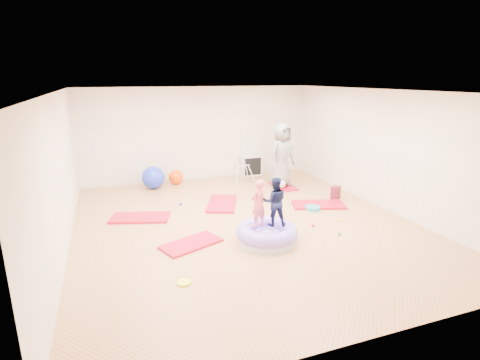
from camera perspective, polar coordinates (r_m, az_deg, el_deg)
name	(u,v)px	position (r m, az deg, el deg)	size (l,w,h in m)	color
room	(245,160)	(7.75, 0.76, 3.01)	(7.01, 8.01, 2.81)	tan
gym_mat_front_left	(191,244)	(7.23, -7.46, -9.61)	(1.13, 0.57, 0.05)	#BD0225
gym_mat_mid_left	(140,218)	(8.71, -14.97, -5.56)	(1.28, 0.64, 0.05)	#BD0225
gym_mat_center_back	(222,203)	(9.34, -2.77, -3.59)	(1.31, 0.66, 0.05)	#BD0225
gym_mat_right	(319,205)	(9.45, 11.88, -3.69)	(1.27, 0.63, 0.05)	#BD0225
gym_mat_rear_right	(283,186)	(10.92, 6.58, -0.87)	(1.07, 0.53, 0.04)	#BD0225
inflatable_cushion	(267,234)	(7.28, 4.13, -8.28)	(1.20, 1.20, 0.38)	#B5B9D0
child_pink	(258,201)	(7.06, 2.82, -3.22)	(0.34, 0.22, 0.93)	#F25A6B
child_navy	(275,199)	(7.15, 5.32, -2.92)	(0.46, 0.36, 0.95)	#11173A
adult_caregiver	(282,155)	(10.67, 6.38, 3.83)	(0.87, 0.57, 1.79)	slate
infant	(280,184)	(10.58, 6.14, -0.61)	(0.38, 0.39, 0.23)	#96D9EE
ball_pit_balls	(276,218)	(8.42, 5.50, -5.76)	(3.16, 2.95, 0.07)	green
exercise_ball_blue	(153,178)	(10.85, -13.07, 0.36)	(0.64, 0.64, 0.64)	blue
exercise_ball_orange	(176,177)	(11.21, -9.73, 0.44)	(0.43, 0.43, 0.43)	#FF4600
infant_play_gym	(242,170)	(11.40, 0.33, 1.49)	(0.63, 0.60, 0.48)	silver
cube_shelf	(251,166)	(12.02, 1.72, 2.21)	(0.64, 0.32, 0.64)	silver
balance_disc	(313,208)	(9.14, 11.02, -4.22)	(0.36, 0.36, 0.08)	teal
backpack	(336,193)	(10.05, 14.36, -1.88)	(0.28, 0.17, 0.32)	maroon
yellow_toy	(184,283)	(6.02, -8.52, -15.20)	(0.22, 0.22, 0.03)	#F3FF11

